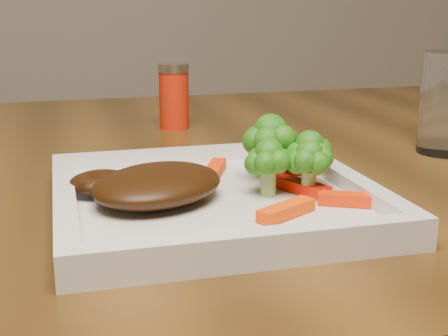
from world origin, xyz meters
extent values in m
cube|color=silver|center=(-0.02, -0.11, 0.76)|extent=(0.27, 0.27, 0.01)
ellipsoid|color=#341B07|center=(-0.07, -0.11, 0.78)|extent=(0.15, 0.14, 0.03)
cube|color=#FF4604|center=(0.02, -0.17, 0.77)|extent=(0.06, 0.04, 0.01)
cube|color=#EF2D03|center=(0.08, -0.16, 0.77)|extent=(0.05, 0.04, 0.01)
cube|color=red|center=(0.08, -0.06, 0.77)|extent=(0.06, 0.02, 0.01)
cube|color=#F83804|center=(0.00, -0.04, 0.77)|extent=(0.03, 0.05, 0.01)
cube|color=#F11703|center=(0.06, -0.12, 0.77)|extent=(0.04, 0.06, 0.01)
cylinder|color=red|center=(0.01, 0.25, 0.80)|extent=(0.04, 0.04, 0.09)
camera|label=1|loc=(-0.15, -0.61, 0.93)|focal=50.00mm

